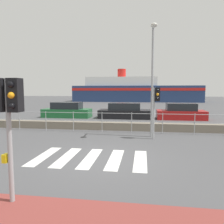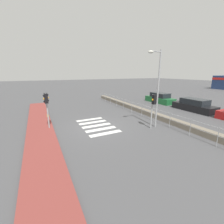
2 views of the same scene
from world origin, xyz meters
name	(u,v)px [view 2 (image 2 of 2)]	position (x,y,z in m)	size (l,w,h in m)	color
ground_plane	(98,127)	(0.00, 0.00, 0.00)	(160.00, 160.00, 0.00)	#4C4C4F
sidewalk_brick	(41,136)	(0.00, -4.10, 0.06)	(24.00, 1.80, 0.12)	brown
crosswalk	(97,126)	(-0.36, 0.00, 0.00)	(4.05, 2.40, 0.01)	silver
seawall	(155,115)	(0.00, 5.76, 0.24)	(25.07, 0.55, 0.47)	slate
harbor_fence	(148,111)	(0.00, 4.88, 0.78)	(22.60, 0.04, 1.20)	#9EA0A3
traffic_light_near	(46,102)	(-1.22, -3.48, 2.11)	(0.58, 0.41, 2.71)	#9EA0A3
traffic_light_far	(153,104)	(2.14, 3.50, 1.91)	(0.34, 0.32, 2.60)	#9EA0A3
streetlamp	(156,81)	(1.96, 3.82, 3.56)	(0.32, 1.17, 5.69)	#9EA0A3
parked_car_green	(160,98)	(-5.38, 11.52, 0.59)	(4.33, 1.73, 1.39)	#1E6633
parked_car_black	(194,106)	(-0.10, 11.52, 0.58)	(4.51, 1.82, 1.35)	black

